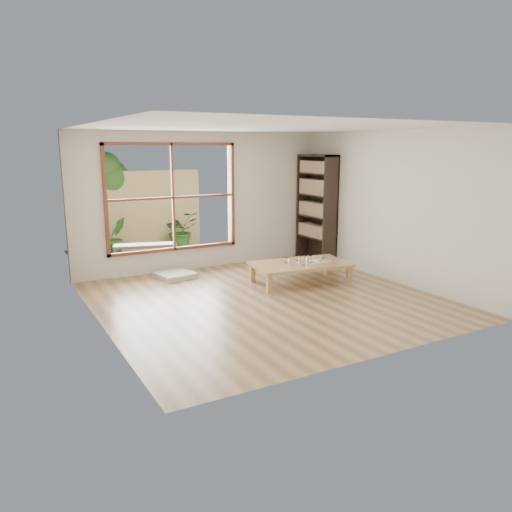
{
  "coord_description": "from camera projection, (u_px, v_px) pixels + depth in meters",
  "views": [
    {
      "loc": [
        -3.76,
        -6.42,
        2.33
      ],
      "look_at": [
        0.17,
        0.63,
        0.55
      ],
      "focal_mm": 35.0,
      "sensor_mm": 36.0,
      "label": 1
    }
  ],
  "objects": [
    {
      "name": "glass_tall",
      "position": [
        304.0,
        260.0,
        8.43
      ],
      "size": [
        0.09,
        0.09,
        0.16
      ],
      "primitive_type": "cylinder",
      "color": "silver",
      "rests_on": "low_table"
    },
    {
      "name": "floor_cushion",
      "position": [
        175.0,
        275.0,
        9.06
      ],
      "size": [
        0.71,
        0.71,
        0.09
      ],
      "primitive_type": "cube",
      "rotation": [
        0.0,
        0.0,
        0.17
      ],
      "color": "beige",
      "rests_on": "ground"
    },
    {
      "name": "garden_bench",
      "position": [
        145.0,
        247.0,
        9.99
      ],
      "size": [
        1.28,
        0.67,
        0.39
      ],
      "rotation": [
        0.0,
        0.0,
        -0.27
      ],
      "color": "#30201A",
      "rests_on": "deck"
    },
    {
      "name": "shrub_right",
      "position": [
        181.0,
        230.0,
        11.41
      ],
      "size": [
        0.89,
        0.81,
        0.85
      ],
      "primitive_type": "imported",
      "rotation": [
        0.0,
        0.0,
        0.21
      ],
      "color": "#345F23",
      "rests_on": "deck"
    },
    {
      "name": "bookshelf",
      "position": [
        317.0,
        208.0,
        10.25
      ],
      "size": [
        0.35,
        0.98,
        2.17
      ],
      "primitive_type": "cube",
      "color": "#30201A",
      "rests_on": "ground"
    },
    {
      "name": "glass_small",
      "position": [
        287.0,
        260.0,
        8.61
      ],
      "size": [
        0.07,
        0.07,
        0.09
      ],
      "primitive_type": "cylinder",
      "color": "silver",
      "rests_on": "low_table"
    },
    {
      "name": "glass_mid",
      "position": [
        311.0,
        259.0,
        8.65
      ],
      "size": [
        0.08,
        0.08,
        0.11
      ],
      "primitive_type": "cylinder",
      "color": "silver",
      "rests_on": "low_table"
    },
    {
      "name": "bamboo_fence",
      "position": [
        141.0,
        211.0,
        11.17
      ],
      "size": [
        2.8,
        0.06,
        1.8
      ],
      "primitive_type": "cube",
      "color": "#D1B96B",
      "rests_on": "ground"
    },
    {
      "name": "deck",
      "position": [
        157.0,
        259.0,
        10.51
      ],
      "size": [
        2.8,
        2.0,
        0.05
      ],
      "primitive_type": "cube",
      "color": "#362D27",
      "rests_on": "ground"
    },
    {
      "name": "ground",
      "position": [
        266.0,
        299.0,
        7.76
      ],
      "size": [
        5.0,
        5.0,
        0.0
      ],
      "primitive_type": "plane",
      "color": "tan",
      "rests_on": "ground"
    },
    {
      "name": "shrub_left",
      "position": [
        116.0,
        237.0,
        10.5
      ],
      "size": [
        0.56,
        0.5,
        0.86
      ],
      "primitive_type": "imported",
      "rotation": [
        0.0,
        0.0,
        0.29
      ],
      "color": "#345F23",
      "rests_on": "deck"
    },
    {
      "name": "food_tray",
      "position": [
        321.0,
        260.0,
        8.73
      ],
      "size": [
        0.3,
        0.22,
        0.09
      ],
      "rotation": [
        0.0,
        0.0,
        -0.03
      ],
      "color": "white",
      "rests_on": "low_table"
    },
    {
      "name": "glass_short",
      "position": [
        297.0,
        258.0,
        8.78
      ],
      "size": [
        0.07,
        0.07,
        0.09
      ],
      "primitive_type": "cylinder",
      "color": "silver",
      "rests_on": "low_table"
    },
    {
      "name": "garden_tree",
      "position": [
        105.0,
        179.0,
        10.95
      ],
      "size": [
        1.04,
        0.85,
        2.22
      ],
      "color": "#4C3D2D",
      "rests_on": "ground"
    },
    {
      "name": "low_table",
      "position": [
        300.0,
        265.0,
        8.61
      ],
      "size": [
        1.76,
        1.15,
        0.36
      ],
      "rotation": [
        0.0,
        0.0,
        -0.14
      ],
      "color": "tan",
      "rests_on": "ground"
    }
  ]
}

